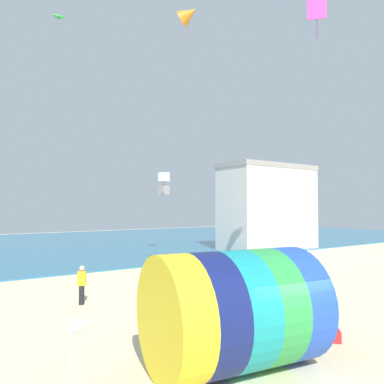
% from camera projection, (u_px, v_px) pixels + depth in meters
% --- Properties ---
extents(ground_plane, '(120.00, 120.00, 0.00)m').
position_uv_depth(ground_plane, '(277.00, 373.00, 10.01)').
color(ground_plane, beige).
extents(sea, '(120.00, 40.00, 0.10)m').
position_uv_depth(sea, '(19.00, 247.00, 40.96)').
color(sea, teal).
rests_on(sea, ground).
extents(giant_inflatable_tube, '(4.95, 3.86, 3.24)m').
position_uv_depth(giant_inflatable_tube, '(234.00, 310.00, 10.28)').
color(giant_inflatable_tube, yellow).
rests_on(giant_inflatable_tube, ground).
extents(kite_handler, '(0.41, 0.31, 1.61)m').
position_uv_depth(kite_handler, '(306.00, 315.00, 12.59)').
color(kite_handler, '#383D56').
rests_on(kite_handler, ground).
extents(kite_white_box, '(0.72, 0.72, 1.69)m').
position_uv_depth(kite_white_box, '(164.00, 183.00, 26.92)').
color(kite_white_box, white).
extents(kite_orange_delta, '(1.76, 1.90, 2.35)m').
position_uv_depth(kite_orange_delta, '(189.00, 14.00, 25.79)').
color(kite_orange_delta, orange).
extents(kite_green_parafoil, '(0.70, 0.31, 0.34)m').
position_uv_depth(kite_green_parafoil, '(59.00, 16.00, 23.23)').
color(kite_green_parafoil, green).
extents(kite_magenta_diamond, '(0.75, 0.84, 2.20)m').
position_uv_depth(kite_magenta_diamond, '(317.00, 8.00, 18.20)').
color(kite_magenta_diamond, '#D1339E').
extents(bystander_near_water, '(0.42, 0.37, 1.76)m').
position_uv_depth(bystander_near_water, '(82.00, 284.00, 17.03)').
color(bystander_near_water, black).
rests_on(bystander_near_water, ground).
extents(bystander_mid_beach, '(0.38, 0.42, 1.60)m').
position_uv_depth(bystander_mid_beach, '(192.00, 292.00, 15.87)').
color(bystander_mid_beach, '#383D56').
rests_on(bystander_mid_beach, ground).
extents(promenade_building, '(10.41, 4.77, 8.81)m').
position_uv_depth(promenade_building, '(268.00, 207.00, 38.86)').
color(promenade_building, silver).
rests_on(promenade_building, ground).
extents(beach_flag, '(0.47, 0.36, 2.36)m').
position_uv_depth(beach_flag, '(81.00, 330.00, 7.19)').
color(beach_flag, silver).
rests_on(beach_flag, ground).
extents(cooler_box, '(0.62, 0.62, 0.36)m').
position_uv_depth(cooler_box, '(334.00, 336.00, 12.38)').
color(cooler_box, red).
rests_on(cooler_box, ground).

